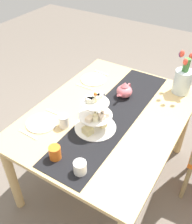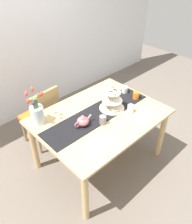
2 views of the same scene
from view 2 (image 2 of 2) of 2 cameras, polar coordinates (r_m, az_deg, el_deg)
ground_plane at (r=3.14m, az=0.85°, el=-11.87°), size 8.00×8.00×0.00m
room_wall_rear at (r=3.60m, az=-18.50°, el=17.93°), size 6.00×0.08×2.60m
dining_table at (r=2.68m, az=0.98°, el=-2.56°), size 1.46×1.09×0.76m
chair_left at (r=3.12m, az=-13.38°, el=-0.78°), size 0.45×0.45×0.91m
table_runner at (r=2.64m, az=0.45°, el=-0.45°), size 1.41×0.35×0.00m
tiered_cake_stand at (r=2.67m, az=4.19°, el=2.75°), size 0.30×0.30×0.30m
teapot at (r=2.45m, az=-3.33°, el=-2.27°), size 0.24×0.13×0.14m
tulip_vase at (r=2.52m, az=-14.58°, el=-0.18°), size 0.20×0.20×0.40m
cream_jug at (r=3.03m, az=7.19°, el=5.57°), size 0.08×0.08×0.08m
dinner_plate_left at (r=2.24m, az=1.05°, el=-8.59°), size 0.23×0.23×0.01m
fork_left at (r=2.17m, az=-1.73°, el=-10.50°), size 0.03×0.15×0.01m
knife_left at (r=2.31m, az=3.63°, el=-6.85°), size 0.02×0.17×0.01m
dinner_plate_right at (r=2.67m, az=12.10°, el=-0.86°), size 0.23×0.23×0.01m
fork_right at (r=2.57m, az=10.17°, el=-2.26°), size 0.02×0.15×0.01m
knife_right at (r=2.77m, az=13.87°, el=0.38°), size 0.02×0.17×0.01m
mug_grey at (r=2.47m, az=1.70°, el=-1.96°), size 0.08×0.08×0.09m
mug_white_text at (r=2.67m, az=8.68°, el=0.81°), size 0.08×0.08×0.09m
mug_orange at (r=2.92m, az=9.99°, el=4.10°), size 0.08×0.08×0.09m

